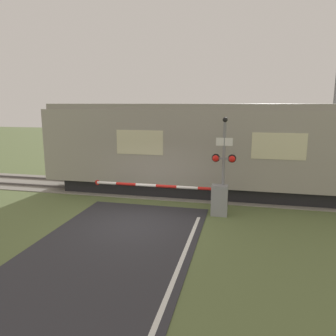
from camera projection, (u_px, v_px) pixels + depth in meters
The scene contains 6 objects.
ground_plane at pixel (135, 223), 11.53m from camera, with size 80.00×80.00×0.00m, color #5B6B3D.
track_bed at pixel (164, 190), 15.73m from camera, with size 36.00×3.20×0.13m.
train at pixel (275, 151), 14.24m from camera, with size 20.77×2.87×4.11m.
crossing_barrier at pixel (209, 198), 12.29m from camera, with size 5.30×0.44×1.15m.
signal_post at pixel (224, 160), 12.01m from camera, with size 0.89×0.26×3.64m.
catenary_pole at pixel (334, 122), 15.66m from camera, with size 0.20×1.90×6.22m.
Camera 1 is at (3.58, -10.40, 4.14)m, focal length 35.00 mm.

